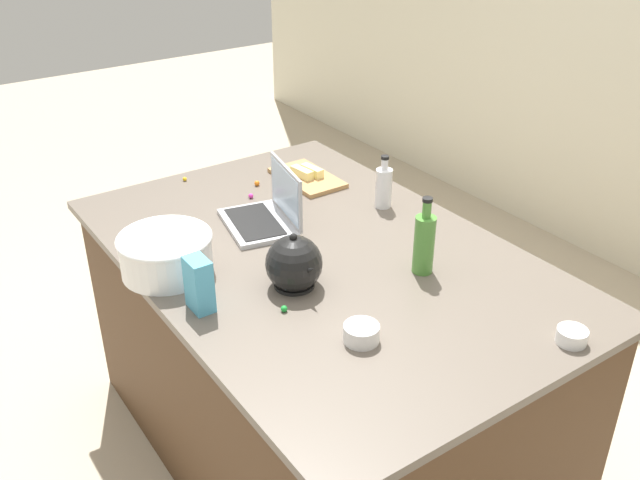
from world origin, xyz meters
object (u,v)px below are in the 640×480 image
(bottle_vinegar, at_px, (384,187))
(butter_stick_right, at_px, (312,171))
(kettle, at_px, (294,264))
(candy_bag, at_px, (199,284))
(ramekin_small, at_px, (572,336))
(bottle_olive, at_px, (424,243))
(ramekin_medium, at_px, (361,333))
(cutting_board, at_px, (307,178))
(laptop, at_px, (267,213))
(butter_stick_left, at_px, (302,173))
(mixing_bowl_large, at_px, (166,253))

(bottle_vinegar, distance_m, butter_stick_right, 0.38)
(kettle, relative_size, candy_bag, 1.25)
(bottle_vinegar, bearing_deg, ramekin_small, -6.60)
(bottle_olive, xyz_separation_m, ramekin_medium, (0.18, -0.39, -0.08))
(bottle_olive, distance_m, ramekin_small, 0.54)
(butter_stick_right, bearing_deg, bottle_olive, -8.26)
(ramekin_small, xyz_separation_m, ramekin_medium, (-0.34, -0.48, 0.00))
(bottle_olive, height_order, cutting_board, bottle_olive)
(ramekin_medium, bearing_deg, bottle_olive, 115.20)
(bottle_vinegar, height_order, kettle, bottle_vinegar)
(bottle_olive, height_order, ramekin_small, bottle_olive)
(bottle_vinegar, height_order, cutting_board, bottle_vinegar)
(bottle_vinegar, xyz_separation_m, ramekin_small, (0.97, -0.11, -0.06))
(laptop, bearing_deg, cutting_board, 126.02)
(butter_stick_left, xyz_separation_m, ramekin_medium, (1.01, -0.47, -0.01))
(laptop, bearing_deg, mixing_bowl_large, -76.37)
(laptop, height_order, ramekin_medium, laptop)
(cutting_board, relative_size, ramekin_small, 3.82)
(ramekin_medium, bearing_deg, bottle_vinegar, 136.94)
(ramekin_small, height_order, candy_bag, candy_bag)
(butter_stick_left, bearing_deg, laptop, -51.51)
(butter_stick_right, bearing_deg, mixing_bowl_large, -66.33)
(laptop, height_order, bottle_vinegar, laptop)
(butter_stick_left, height_order, candy_bag, candy_bag)
(mixing_bowl_large, xyz_separation_m, ramekin_small, (0.99, 0.77, -0.05))
(candy_bag, bearing_deg, bottle_vinegar, 104.65)
(laptop, bearing_deg, ramekin_small, 16.78)
(candy_bag, bearing_deg, butter_stick_right, 126.78)
(cutting_board, relative_size, ramekin_medium, 3.22)
(mixing_bowl_large, distance_m, ramekin_small, 1.26)
(butter_stick_right, relative_size, ramekin_medium, 1.08)
(ramekin_small, bearing_deg, laptop, -163.22)
(bottle_vinegar, xyz_separation_m, bottle_olive, (0.45, -0.20, 0.02))
(cutting_board, xyz_separation_m, ramekin_small, (1.34, -0.01, 0.01))
(kettle, height_order, butter_stick_right, kettle)
(laptop, height_order, ramekin_small, laptop)
(kettle, relative_size, ramekin_small, 2.48)
(mixing_bowl_large, xyz_separation_m, butter_stick_left, (-0.36, 0.76, -0.03))
(butter_stick_left, distance_m, ramekin_medium, 1.11)
(cutting_board, distance_m, butter_stick_right, 0.04)
(kettle, distance_m, ramekin_medium, 0.35)
(mixing_bowl_large, relative_size, cutting_board, 0.93)
(cutting_board, height_order, butter_stick_right, butter_stick_right)
(kettle, distance_m, butter_stick_right, 0.83)
(candy_bag, bearing_deg, butter_stick_left, 128.73)
(laptop, bearing_deg, ramekin_medium, -10.97)
(bottle_olive, relative_size, butter_stick_right, 2.41)
(mixing_bowl_large, height_order, candy_bag, candy_bag)
(cutting_board, height_order, ramekin_medium, ramekin_medium)
(laptop, distance_m, cutting_board, 0.42)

